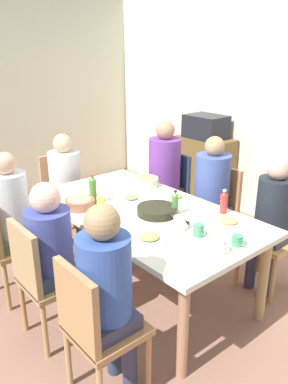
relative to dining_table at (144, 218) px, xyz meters
name	(u,v)px	position (x,y,z in m)	size (l,w,h in m)	color
ground_plane	(144,289)	(0.00, 0.00, -0.67)	(6.87, 6.87, 0.00)	#88614F
dining_table	(144,218)	(0.00, 0.00, 0.00)	(1.92, 1.05, 0.74)	beige
chair_0	(94,325)	(0.64, -0.90, -0.16)	(0.40, 0.40, 0.90)	#AC7648
person_0	(107,286)	(0.64, -0.81, 0.05)	(0.30, 0.30, 1.21)	#28364F
chair_1	(63,191)	(-1.34, 0.00, -0.16)	(0.40, 0.40, 0.90)	#B37E53
person_1	(66,177)	(-1.25, 0.00, 0.03)	(0.33, 0.33, 1.14)	brown
chair_2	(5,241)	(-0.64, -0.90, -0.16)	(0.40, 0.40, 0.90)	#AE8147
person_2	(13,214)	(-0.64, -0.81, 0.05)	(0.30, 0.30, 1.22)	#534745
chair_3	(42,276)	(0.00, -0.90, -0.16)	(0.40, 0.40, 0.90)	#AB8254
person_3	(52,247)	(0.00, -0.81, 0.03)	(0.30, 0.30, 1.15)	#333745
chair_4	(276,230)	(0.64, 0.90, -0.16)	(0.40, 0.40, 0.90)	#B4854C
person_4	(272,214)	(0.64, 0.81, 0.02)	(0.30, 0.30, 1.16)	#2F324D
chair_5	(169,190)	(-0.64, 0.90, -0.16)	(0.40, 0.40, 0.90)	#263E4C
person_5	(164,169)	(-0.64, 0.81, 0.09)	(0.33, 0.33, 1.27)	brown
chair_6	(216,208)	(0.00, 0.90, -0.16)	(0.40, 0.40, 0.90)	#AA7F4D
person_6	(211,188)	(0.00, 0.81, 0.06)	(0.32, 0.32, 1.21)	#474246
plate_0	(132,199)	(-0.22, 0.05, 0.09)	(0.21, 0.21, 0.04)	silver
plate_1	(149,238)	(0.41, -0.31, 0.09)	(0.25, 0.25, 0.04)	silver
plate_2	(229,222)	(0.60, 0.30, 0.09)	(0.24, 0.24, 0.04)	white
plate_3	(176,197)	(-0.01, 0.36, 0.09)	(0.21, 0.21, 0.04)	silver
bowl_0	(145,181)	(-0.42, 0.37, 0.12)	(0.24, 0.24, 0.10)	beige
bowl_1	(80,202)	(-0.36, -0.37, 0.12)	(0.24, 0.24, 0.09)	#9C5E46
serving_pan	(157,211)	(0.14, 0.02, 0.10)	(0.49, 0.31, 0.06)	black
cup_0	(238,240)	(0.84, 0.09, 0.11)	(0.11, 0.07, 0.07)	#408C61
cup_1	(180,223)	(0.43, -0.04, 0.12)	(0.12, 0.08, 0.10)	white
cup_2	(207,219)	(0.49, 0.18, 0.11)	(0.12, 0.09, 0.08)	white
cup_3	(199,230)	(0.58, -0.01, 0.12)	(0.11, 0.07, 0.08)	#448A66
cup_4	(101,203)	(-0.24, -0.24, 0.12)	(0.11, 0.07, 0.09)	#E3C051
cup_5	(220,246)	(0.82, -0.08, 0.12)	(0.12, 0.08, 0.09)	white
bottle_0	(175,203)	(0.22, 0.12, 0.17)	(0.05, 0.05, 0.20)	#46833C
bottle_1	(224,202)	(0.44, 0.43, 0.16)	(0.06, 0.06, 0.19)	red
bottle_2	(93,190)	(-0.37, -0.23, 0.19)	(0.06, 0.06, 0.25)	#497D31
side_cabinet	(203,173)	(-0.94, 1.78, -0.22)	(0.70, 0.44, 0.90)	brown
microwave	(206,127)	(-0.94, 1.78, 0.37)	(0.48, 0.36, 0.28)	black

